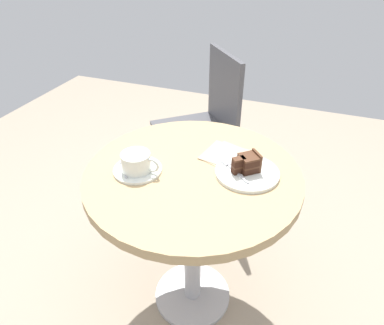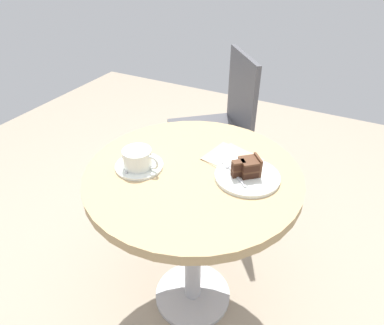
{
  "view_description": "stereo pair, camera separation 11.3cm",
  "coord_description": "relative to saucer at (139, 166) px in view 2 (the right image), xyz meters",
  "views": [
    {
      "loc": [
        0.33,
        -0.88,
        1.37
      ],
      "look_at": [
        0.0,
        -0.01,
        0.73
      ],
      "focal_mm": 32.0,
      "sensor_mm": 36.0,
      "label": 1
    },
    {
      "loc": [
        0.43,
        -0.84,
        1.37
      ],
      "look_at": [
        0.0,
        -0.01,
        0.73
      ],
      "focal_mm": 32.0,
      "sensor_mm": 36.0,
      "label": 2
    }
  ],
  "objects": [
    {
      "name": "saucer",
      "position": [
        0.0,
        0.0,
        0.0
      ],
      "size": [
        0.16,
        0.16,
        0.01
      ],
      "color": "silver",
      "rests_on": "cafe_table"
    },
    {
      "name": "coffee_cup",
      "position": [
        0.0,
        -0.01,
        0.04
      ],
      "size": [
        0.13,
        0.1,
        0.06
      ],
      "color": "silver",
      "rests_on": "saucer"
    },
    {
      "name": "ground_plane",
      "position": [
        0.18,
        0.06,
        -0.7
      ],
      "size": [
        4.4,
        4.4,
        0.01
      ],
      "primitive_type": "cube",
      "color": "gray",
      "rests_on": "ground"
    },
    {
      "name": "cafe_table",
      "position": [
        0.18,
        0.06,
        -0.12
      ],
      "size": [
        0.74,
        0.74,
        0.69
      ],
      "color": "tan",
      "rests_on": "ground"
    },
    {
      "name": "fork",
      "position": [
        0.3,
        0.11,
        0.01
      ],
      "size": [
        0.12,
        0.11,
        0.0
      ],
      "rotation": [
        0.0,
        0.0,
        2.42
      ],
      "color": "#B7B7BC",
      "rests_on": "cake_plate"
    },
    {
      "name": "napkin",
      "position": [
        0.26,
        0.19,
        -0.0
      ],
      "size": [
        0.21,
        0.2,
        0.0
      ],
      "rotation": [
        0.0,
        0.0,
        2.81
      ],
      "color": "tan",
      "rests_on": "cafe_table"
    },
    {
      "name": "cake_slice",
      "position": [
        0.35,
        0.11,
        0.04
      ],
      "size": [
        0.1,
        0.09,
        0.06
      ],
      "rotation": [
        0.0,
        0.0,
        3.86
      ],
      "color": "#381E14",
      "rests_on": "cake_plate"
    },
    {
      "name": "cake_plate",
      "position": [
        0.35,
        0.11,
        0.0
      ],
      "size": [
        0.21,
        0.21,
        0.01
      ],
      "color": "silver",
      "rests_on": "cafe_table"
    },
    {
      "name": "cafe_chair",
      "position": [
        0.0,
        0.75,
        -0.17
      ],
      "size": [
        0.54,
        0.54,
        0.88
      ],
      "rotation": [
        0.0,
        0.0,
        5.41
      ],
      "color": "#4C4C51",
      "rests_on": "ground"
    },
    {
      "name": "teaspoon",
      "position": [
        -0.05,
        -0.01,
        0.01
      ],
      "size": [
        0.08,
        0.09,
        0.0
      ],
      "rotation": [
        0.0,
        0.0,
        2.26
      ],
      "color": "#B7B7BC",
      "rests_on": "saucer"
    }
  ]
}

